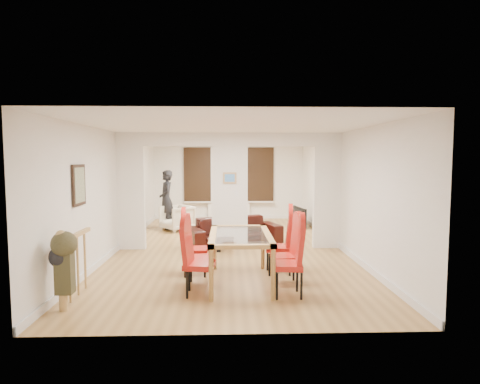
{
  "coord_description": "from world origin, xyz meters",
  "views": [
    {
      "loc": [
        -0.06,
        -8.98,
        2.03
      ],
      "look_at": [
        0.25,
        0.6,
        1.23
      ],
      "focal_mm": 30.0,
      "sensor_mm": 36.0,
      "label": 1
    }
  ],
  "objects_px": {
    "dining_table": "(240,258)",
    "dining_chair_rb": "(285,252)",
    "dining_chair_rc": "(279,243)",
    "dining_chair_lc": "(195,245)",
    "armchair": "(177,218)",
    "dining_chair_ra": "(288,260)",
    "person": "(166,200)",
    "bowl": "(235,221)",
    "sofa": "(234,231)",
    "television": "(296,217)",
    "dining_chair_lb": "(200,254)",
    "dining_chair_la": "(200,260)",
    "bottle": "(239,217)",
    "coffee_table": "(233,226)"
  },
  "relations": [
    {
      "from": "dining_table",
      "to": "dining_chair_rc",
      "type": "xyz_separation_m",
      "value": [
        0.7,
        0.55,
        0.13
      ]
    },
    {
      "from": "dining_table",
      "to": "coffee_table",
      "type": "bearing_deg",
      "value": 90.55
    },
    {
      "from": "bottle",
      "to": "television",
      "type": "bearing_deg",
      "value": 17.09
    },
    {
      "from": "coffee_table",
      "to": "dining_chair_rc",
      "type": "bearing_deg",
      "value": -80.15
    },
    {
      "from": "dining_chair_la",
      "to": "dining_chair_rc",
      "type": "height_order",
      "value": "dining_chair_rc"
    },
    {
      "from": "bowl",
      "to": "dining_chair_rc",
      "type": "bearing_deg",
      "value": -80.86
    },
    {
      "from": "dining_chair_ra",
      "to": "armchair",
      "type": "bearing_deg",
      "value": 118.94
    },
    {
      "from": "sofa",
      "to": "bowl",
      "type": "bearing_deg",
      "value": 68.12
    },
    {
      "from": "armchair",
      "to": "dining_chair_rb",
      "type": "bearing_deg",
      "value": -14.56
    },
    {
      "from": "dining_chair_rb",
      "to": "dining_chair_rc",
      "type": "bearing_deg",
      "value": 86.66
    },
    {
      "from": "dining_chair_rb",
      "to": "person",
      "type": "xyz_separation_m",
      "value": [
        -2.7,
        5.23,
        0.33
      ]
    },
    {
      "from": "bowl",
      "to": "television",
      "type": "bearing_deg",
      "value": 17.12
    },
    {
      "from": "dining_table",
      "to": "dining_chair_rc",
      "type": "distance_m",
      "value": 0.89
    },
    {
      "from": "television",
      "to": "dining_table",
      "type": "bearing_deg",
      "value": 150.94
    },
    {
      "from": "dining_chair_lc",
      "to": "dining_chair_rb",
      "type": "xyz_separation_m",
      "value": [
        1.49,
        -0.55,
        -0.01
      ]
    },
    {
      "from": "coffee_table",
      "to": "television",
      "type": "bearing_deg",
      "value": 16.23
    },
    {
      "from": "dining_chair_ra",
      "to": "bowl",
      "type": "xyz_separation_m",
      "value": [
        -0.67,
        5.43,
        -0.28
      ]
    },
    {
      "from": "armchair",
      "to": "dining_chair_ra",
      "type": "bearing_deg",
      "value": -17.36
    },
    {
      "from": "person",
      "to": "armchair",
      "type": "bearing_deg",
      "value": 32.87
    },
    {
      "from": "dining_chair_lc",
      "to": "dining_chair_rc",
      "type": "xyz_separation_m",
      "value": [
        1.46,
        0.05,
        0.02
      ]
    },
    {
      "from": "dining_chair_rb",
      "to": "television",
      "type": "height_order",
      "value": "dining_chair_rb"
    },
    {
      "from": "dining_chair_rc",
      "to": "coffee_table",
      "type": "bearing_deg",
      "value": 106.47
    },
    {
      "from": "dining_chair_la",
      "to": "dining_chair_rb",
      "type": "xyz_separation_m",
      "value": [
        1.35,
        0.48,
        -0.02
      ]
    },
    {
      "from": "coffee_table",
      "to": "bottle",
      "type": "height_order",
      "value": "bottle"
    },
    {
      "from": "dining_chair_lb",
      "to": "sofa",
      "type": "xyz_separation_m",
      "value": [
        0.61,
        3.03,
        -0.19
      ]
    },
    {
      "from": "television",
      "to": "bowl",
      "type": "height_order",
      "value": "television"
    },
    {
      "from": "dining_chair_ra",
      "to": "coffee_table",
      "type": "xyz_separation_m",
      "value": [
        -0.72,
        5.44,
        -0.42
      ]
    },
    {
      "from": "armchair",
      "to": "bottle",
      "type": "height_order",
      "value": "armchair"
    },
    {
      "from": "dining_chair_lc",
      "to": "dining_table",
      "type": "bearing_deg",
      "value": -34.9
    },
    {
      "from": "dining_table",
      "to": "coffee_table",
      "type": "distance_m",
      "value": 4.82
    },
    {
      "from": "television",
      "to": "coffee_table",
      "type": "height_order",
      "value": "television"
    },
    {
      "from": "dining_table",
      "to": "armchair",
      "type": "bearing_deg",
      "value": 108.46
    },
    {
      "from": "dining_chair_rc",
      "to": "dining_chair_lc",
      "type": "bearing_deg",
      "value": -171.34
    },
    {
      "from": "dining_chair_rc",
      "to": "armchair",
      "type": "relative_size",
      "value": 1.39
    },
    {
      "from": "dining_chair_la",
      "to": "person",
      "type": "relative_size",
      "value": 0.62
    },
    {
      "from": "sofa",
      "to": "television",
      "type": "xyz_separation_m",
      "value": [
        1.89,
        2.42,
        -0.03
      ]
    },
    {
      "from": "dining_chair_la",
      "to": "person",
      "type": "bearing_deg",
      "value": 113.15
    },
    {
      "from": "sofa",
      "to": "bottle",
      "type": "height_order",
      "value": "sofa"
    },
    {
      "from": "dining_table",
      "to": "dining_chair_lb",
      "type": "relative_size",
      "value": 1.72
    },
    {
      "from": "dining_chair_lb",
      "to": "dining_chair_rb",
      "type": "distance_m",
      "value": 1.37
    },
    {
      "from": "dining_chair_ra",
      "to": "dining_chair_rc",
      "type": "xyz_separation_m",
      "value": [
        0.02,
        1.18,
        -0.0
      ]
    },
    {
      "from": "dining_table",
      "to": "person",
      "type": "height_order",
      "value": "person"
    },
    {
      "from": "dining_table",
      "to": "dining_chair_rb",
      "type": "distance_m",
      "value": 0.74
    },
    {
      "from": "dining_table",
      "to": "dining_chair_rb",
      "type": "bearing_deg",
      "value": -4.31
    },
    {
      "from": "armchair",
      "to": "coffee_table",
      "type": "distance_m",
      "value": 1.61
    },
    {
      "from": "dining_chair_rc",
      "to": "television",
      "type": "xyz_separation_m",
      "value": [
        1.15,
        4.82,
        -0.25
      ]
    },
    {
      "from": "person",
      "to": "television",
      "type": "relative_size",
      "value": 1.67
    },
    {
      "from": "dining_chair_lb",
      "to": "dining_chair_rb",
      "type": "bearing_deg",
      "value": -9.43
    },
    {
      "from": "dining_chair_la",
      "to": "dining_chair_rb",
      "type": "height_order",
      "value": "dining_chair_la"
    },
    {
      "from": "person",
      "to": "bowl",
      "type": "relative_size",
      "value": 7.41
    }
  ]
}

